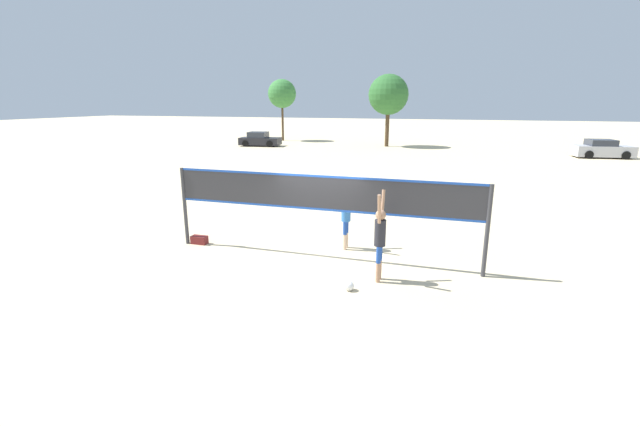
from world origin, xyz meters
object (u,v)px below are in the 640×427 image
volleyball_net (320,199)px  player_spiker (380,235)px  volleyball (349,286)px  tree_right_cluster (282,94)px  gear_bag (199,240)px  parked_car_near (260,140)px  parked_car_mid (602,149)px  player_blocker (346,213)px  tree_left_cluster (388,95)px

volleyball_net → player_spiker: 2.23m
volleyball → tree_right_cluster: (-16.70, 36.76, 5.04)m
volleyball_net → volleyball: (1.31, -1.86, -1.64)m
gear_bag → parked_car_near: bearing=111.6°
parked_car_mid → player_spiker: bearing=-120.8°
player_blocker → tree_right_cluster: (-15.88, 33.87, 4.02)m
player_blocker → gear_bag: bearing=-78.3°
player_spiker → parked_car_mid: 31.97m
volleyball_net → parked_car_near: volleyball_net is taller
player_spiker → tree_right_cluster: bearing=25.6°
volleyball_net → player_spiker: bearing=-29.7°
volleyball_net → parked_car_near: bearing=118.2°
volleyball_net → gear_bag: 4.35m
player_spiker → tree_left_cluster: bearing=8.5°
player_blocker → player_spiker: bearing=33.4°
gear_bag → volleyball: bearing=-20.0°
volleyball → tree_right_cluster: size_ratio=0.03×
volleyball_net → gear_bag: size_ratio=17.60×
volleyball_net → parked_car_mid: size_ratio=2.02×
player_spiker → gear_bag: size_ratio=4.50×
player_spiker → tree_left_cluster: 33.57m
player_blocker → parked_car_near: (-15.76, 27.43, -0.51)m
volleyball → gear_bag: bearing=160.0°
gear_bag → tree_right_cluster: bearing=108.1°
tree_left_cluster → player_blocker: bearing=-83.4°
volleyball_net → player_spiker: (1.88, -1.07, -0.55)m
player_blocker → volleyball_net: bearing=-26.0°
tree_left_cluster → parked_car_near: bearing=-164.1°
volleyball_net → gear_bag: bearing=178.8°
player_blocker → parked_car_near: 31.64m
player_blocker → volleyball: (0.82, -2.89, -1.02)m
player_spiker → volleyball: bearing=144.4°
player_blocker → parked_car_mid: (14.17, 27.20, -0.48)m
player_spiker → tree_right_cluster: size_ratio=0.34×
volleyball_net → parked_car_mid: (14.67, 28.22, -1.10)m
volleyball_net → player_spiker: volleyball_net is taller
gear_bag → parked_car_near: parked_car_near is taller
volleyball_net → tree_left_cluster: bearing=95.5°
volleyball_net → gear_bag: (-4.03, 0.09, -1.63)m
volleyball_net → tree_left_cluster: size_ratio=1.29×
player_spiker → player_blocker: (-1.38, 2.10, -0.07)m
volleyball → tree_right_cluster: 40.68m
player_spiker → tree_right_cluster: (-17.26, 35.97, 3.95)m
player_blocker → volleyball: 3.17m
volleyball_net → parked_car_near: 32.30m
volleyball_net → player_blocker: size_ratio=4.14×
player_blocker → gear_bag: player_blocker is taller
player_spiker → tree_left_cluster: tree_left_cluster is taller
volleyball_net → parked_car_mid: volleyball_net is taller
volleyball → parked_car_near: size_ratio=0.06×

